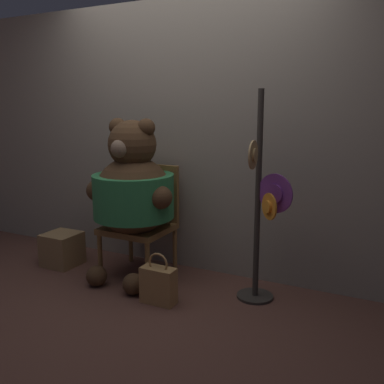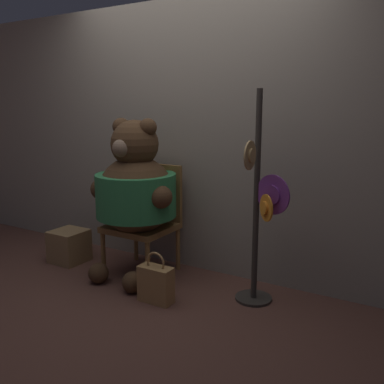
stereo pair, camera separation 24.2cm
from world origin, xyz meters
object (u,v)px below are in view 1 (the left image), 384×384
object	(u,v)px
chair	(143,217)
hat_display_rack	(262,214)
teddy_bear	(133,191)
handbag_on_ground	(158,285)

from	to	relation	value
chair	hat_display_rack	world-z (taller)	hat_display_rack
chair	hat_display_rack	xyz separation A→B (m)	(1.11, -0.12, 0.19)
chair	teddy_bear	xyz separation A→B (m)	(0.02, -0.17, 0.27)
chair	handbag_on_ground	world-z (taller)	chair
teddy_bear	handbag_on_ground	size ratio (longest dim) A/B	3.45
teddy_bear	handbag_on_ground	distance (m)	0.82
chair	handbag_on_ground	size ratio (longest dim) A/B	2.40
chair	hat_display_rack	distance (m)	1.13
teddy_bear	hat_display_rack	world-z (taller)	hat_display_rack
teddy_bear	handbag_on_ground	bearing A→B (deg)	-36.83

